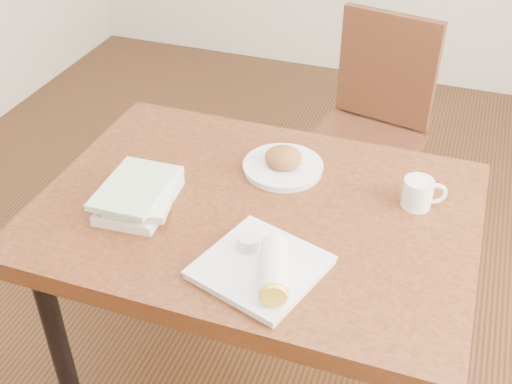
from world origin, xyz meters
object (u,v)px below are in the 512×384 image
(table, at_px, (256,229))
(chair_far, at_px, (372,119))
(plate_burrito, at_px, (264,267))
(book_stack, at_px, (140,194))
(coffee_mug, at_px, (419,193))
(plate_scone, at_px, (283,164))

(table, bearing_deg, chair_far, 80.38)
(table, bearing_deg, plate_burrito, -66.30)
(book_stack, bearing_deg, plate_burrito, -20.69)
(table, relative_size, coffee_mug, 9.89)
(plate_burrito, relative_size, book_stack, 1.23)
(plate_burrito, bearing_deg, chair_far, 87.68)
(table, height_order, book_stack, book_stack)
(coffee_mug, relative_size, book_stack, 0.44)
(chair_far, relative_size, plate_scone, 3.95)
(chair_far, relative_size, coffee_mug, 7.82)
(plate_scone, xyz_separation_m, plate_burrito, (0.09, -0.45, 0.00))
(chair_far, height_order, coffee_mug, chair_far)
(table, distance_m, coffee_mug, 0.47)
(table, relative_size, plate_scone, 5.00)
(book_stack, bearing_deg, plate_scone, 41.95)
(coffee_mug, bearing_deg, plate_burrito, -127.12)
(table, distance_m, plate_scone, 0.22)
(coffee_mug, distance_m, book_stack, 0.77)
(table, bearing_deg, book_stack, -162.72)
(chair_far, height_order, plate_burrito, chair_far)
(table, distance_m, book_stack, 0.34)
(plate_scone, bearing_deg, chair_far, 79.16)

